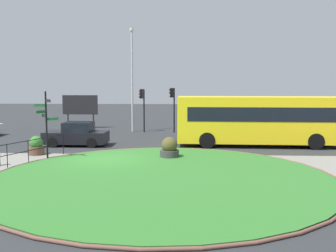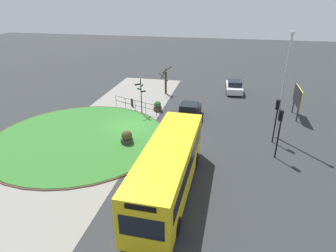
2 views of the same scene
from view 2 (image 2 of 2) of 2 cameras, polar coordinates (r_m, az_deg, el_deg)
ground at (r=27.00m, az=-7.28°, el=-0.02°), size 120.00×120.00×0.00m
sidewalk_paving at (r=27.70m, az=-11.29°, el=0.36°), size 32.00×7.91×0.02m
grass_island at (r=25.72m, az=-16.91°, el=-2.12°), size 14.39×14.39×0.10m
grass_kerb_ring at (r=25.71m, az=-16.91°, el=-2.11°), size 14.70×14.70×0.11m
signpost_directional at (r=28.96m, az=-5.30°, el=6.22°), size 1.23×0.87×3.61m
bollard_foreground at (r=31.62m, az=-7.05°, el=4.60°), size 0.21×0.21×0.89m
railing_grass_edge at (r=30.22m, az=-6.42°, el=4.27°), size 2.00×5.01×1.16m
bus_yellow at (r=17.39m, az=0.09°, el=-8.20°), size 10.38×2.82×3.18m
car_near_lane at (r=37.05m, az=12.81°, el=7.50°), size 4.29×2.11×1.45m
car_far_lane at (r=28.28m, az=4.17°, el=2.81°), size 4.04×1.98×1.54m
traffic_light_near at (r=24.50m, az=20.47°, el=2.65°), size 0.49×0.27×3.59m
traffic_light_far at (r=22.14m, az=20.98°, el=0.47°), size 0.49×0.30×3.68m
lamppost_tall at (r=24.79m, az=21.70°, el=7.53°), size 0.32×0.32×8.61m
billboard_left at (r=30.77m, az=23.98°, el=5.22°), size 3.25×0.17×3.01m
planter_near_signpost at (r=23.73m, az=-8.04°, el=-2.27°), size 1.01×1.01×1.16m
planter_kerbside at (r=30.15m, az=-2.06°, el=3.84°), size 0.86×0.86×1.09m
street_tree_bare at (r=35.23m, az=-0.50°, el=8.86°), size 1.39×1.31×3.27m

